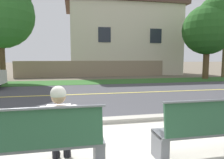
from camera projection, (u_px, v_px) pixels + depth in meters
name	position (u px, v px, depth m)	size (l,w,h in m)	color
ground_plane	(89.00, 89.00, 10.66)	(140.00, 140.00, 0.00)	#665B4C
curb_edge	(108.00, 120.00, 5.15)	(44.00, 0.30, 0.11)	#ADA89E
street_asphalt	(92.00, 94.00, 9.20)	(52.00, 8.00, 0.01)	#424247
road_centre_line	(92.00, 94.00, 9.20)	(48.00, 0.14, 0.01)	#E0CC4C
far_verge_grass	(85.00, 82.00, 13.76)	(48.00, 2.80, 0.02)	#2D6026
bench_left	(31.00, 144.00, 2.78)	(2.05, 0.48, 1.01)	slate
bench_right	(216.00, 129.00, 3.34)	(2.05, 0.48, 1.01)	slate
seated_person_white	(60.00, 123.00, 3.00)	(0.52, 0.68, 1.25)	black
shade_tree_far_left	(0.00, 8.00, 13.06)	(4.52, 4.52, 7.46)	brown
shade_tree_left	(210.00, 26.00, 15.59)	(3.83, 3.83, 6.32)	brown
garden_wall	(93.00, 69.00, 17.75)	(13.00, 0.36, 1.40)	gray
house_across_street	(122.00, 39.00, 21.23)	(11.48, 6.91, 7.27)	beige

